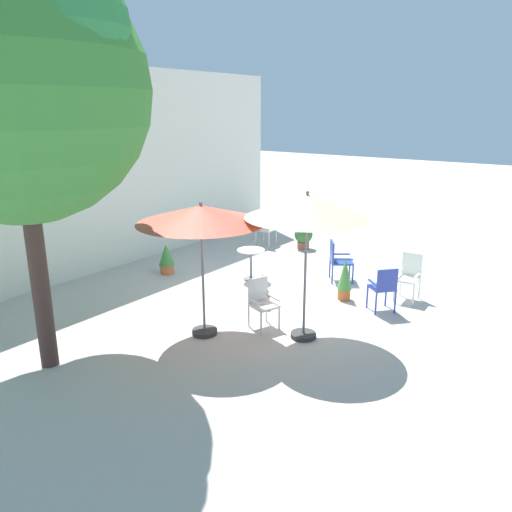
{
  "coord_description": "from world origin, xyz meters",
  "views": [
    {
      "loc": [
        -8.39,
        -5.66,
        3.78
      ],
      "look_at": [
        0.0,
        0.51,
        0.71
      ],
      "focal_mm": 35.22,
      "sensor_mm": 36.0,
      "label": 1
    }
  ],
  "objects_px": {
    "patio_chair_3": "(409,274)",
    "potted_plant_1": "(262,290)",
    "patio_umbrella_1": "(307,208)",
    "patio_chair_4": "(384,286)",
    "potted_plant_0": "(304,236)",
    "patio_chair_1": "(338,258)",
    "patio_chair_2": "(261,300)",
    "potted_plant_2": "(166,258)",
    "potted_plant_3": "(345,278)",
    "patio_umbrella_0": "(201,216)",
    "patio_chair_0": "(265,227)",
    "cafe_table_0": "(251,259)",
    "shade_tree": "(18,88)"
  },
  "relations": [
    {
      "from": "patio_chair_3",
      "to": "potted_plant_1",
      "type": "relative_size",
      "value": 1.4
    },
    {
      "from": "shade_tree",
      "to": "patio_umbrella_0",
      "type": "height_order",
      "value": "shade_tree"
    },
    {
      "from": "potted_plant_0",
      "to": "potted_plant_3",
      "type": "bearing_deg",
      "value": -136.6
    },
    {
      "from": "patio_chair_0",
      "to": "patio_chair_2",
      "type": "bearing_deg",
      "value": -145.19
    },
    {
      "from": "patio_chair_4",
      "to": "potted_plant_0",
      "type": "distance_m",
      "value": 4.68
    },
    {
      "from": "potted_plant_3",
      "to": "patio_chair_4",
      "type": "bearing_deg",
      "value": -99.93
    },
    {
      "from": "cafe_table_0",
      "to": "potted_plant_3",
      "type": "distance_m",
      "value": 2.3
    },
    {
      "from": "patio_umbrella_1",
      "to": "patio_chair_2",
      "type": "height_order",
      "value": "patio_umbrella_1"
    },
    {
      "from": "patio_chair_4",
      "to": "patio_chair_1",
      "type": "bearing_deg",
      "value": 54.37
    },
    {
      "from": "cafe_table_0",
      "to": "potted_plant_1",
      "type": "bearing_deg",
      "value": -135.18
    },
    {
      "from": "patio_chair_4",
      "to": "potted_plant_2",
      "type": "relative_size",
      "value": 1.24
    },
    {
      "from": "potted_plant_0",
      "to": "potted_plant_3",
      "type": "relative_size",
      "value": 0.75
    },
    {
      "from": "patio_umbrella_0",
      "to": "potted_plant_0",
      "type": "distance_m",
      "value": 6.2
    },
    {
      "from": "patio_chair_0",
      "to": "patio_chair_1",
      "type": "relative_size",
      "value": 1.03
    },
    {
      "from": "patio_chair_3",
      "to": "potted_plant_2",
      "type": "xyz_separation_m",
      "value": [
        -1.76,
        5.21,
        -0.16
      ]
    },
    {
      "from": "patio_umbrella_0",
      "to": "patio_chair_0",
      "type": "distance_m",
      "value": 6.17
    },
    {
      "from": "patio_chair_1",
      "to": "patio_chair_3",
      "type": "height_order",
      "value": "patio_chair_3"
    },
    {
      "from": "patio_chair_0",
      "to": "patio_chair_3",
      "type": "bearing_deg",
      "value": -109.17
    },
    {
      "from": "cafe_table_0",
      "to": "patio_chair_1",
      "type": "relative_size",
      "value": 0.77
    },
    {
      "from": "potted_plant_1",
      "to": "potted_plant_2",
      "type": "bearing_deg",
      "value": 83.69
    },
    {
      "from": "patio_chair_3",
      "to": "potted_plant_1",
      "type": "height_order",
      "value": "patio_chair_3"
    },
    {
      "from": "patio_chair_4",
      "to": "potted_plant_0",
      "type": "bearing_deg",
      "value": 50.07
    },
    {
      "from": "potted_plant_0",
      "to": "patio_chair_2",
      "type": "bearing_deg",
      "value": -156.96
    },
    {
      "from": "patio_chair_3",
      "to": "potted_plant_1",
      "type": "distance_m",
      "value": 3.03
    },
    {
      "from": "patio_umbrella_1",
      "to": "potted_plant_0",
      "type": "distance_m",
      "value": 5.99
    },
    {
      "from": "patio_umbrella_0",
      "to": "cafe_table_0",
      "type": "height_order",
      "value": "patio_umbrella_0"
    },
    {
      "from": "patio_umbrella_1",
      "to": "patio_chair_4",
      "type": "relative_size",
      "value": 2.81
    },
    {
      "from": "shade_tree",
      "to": "patio_umbrella_1",
      "type": "height_order",
      "value": "shade_tree"
    },
    {
      "from": "potted_plant_2",
      "to": "potted_plant_3",
      "type": "distance_m",
      "value": 4.28
    },
    {
      "from": "cafe_table_0",
      "to": "potted_plant_2",
      "type": "distance_m",
      "value": 2.05
    },
    {
      "from": "potted_plant_0",
      "to": "potted_plant_1",
      "type": "relative_size",
      "value": 0.98
    },
    {
      "from": "patio_chair_2",
      "to": "potted_plant_2",
      "type": "bearing_deg",
      "value": 72.64
    },
    {
      "from": "patio_chair_1",
      "to": "potted_plant_0",
      "type": "bearing_deg",
      "value": 47.1
    },
    {
      "from": "patio_chair_1",
      "to": "potted_plant_2",
      "type": "relative_size",
      "value": 1.29
    },
    {
      "from": "patio_umbrella_0",
      "to": "patio_chair_0",
      "type": "xyz_separation_m",
      "value": [
        5.39,
        2.55,
        -1.56
      ]
    },
    {
      "from": "patio_umbrella_1",
      "to": "patio_chair_3",
      "type": "distance_m",
      "value": 3.4
    },
    {
      "from": "patio_chair_2",
      "to": "patio_chair_3",
      "type": "height_order",
      "value": "patio_chair_3"
    },
    {
      "from": "patio_chair_0",
      "to": "potted_plant_2",
      "type": "relative_size",
      "value": 1.32
    },
    {
      "from": "shade_tree",
      "to": "patio_chair_3",
      "type": "bearing_deg",
      "value": -30.67
    },
    {
      "from": "patio_chair_0",
      "to": "patio_chair_1",
      "type": "height_order",
      "value": "patio_chair_0"
    },
    {
      "from": "patio_chair_3",
      "to": "potted_plant_0",
      "type": "bearing_deg",
      "value": 61.28
    },
    {
      "from": "patio_umbrella_1",
      "to": "potted_plant_3",
      "type": "xyz_separation_m",
      "value": [
        2.02,
        0.25,
        -1.8
      ]
    },
    {
      "from": "potted_plant_1",
      "to": "patio_chair_2",
      "type": "bearing_deg",
      "value": -145.51
    },
    {
      "from": "patio_chair_1",
      "to": "potted_plant_1",
      "type": "bearing_deg",
      "value": 168.19
    },
    {
      "from": "patio_umbrella_1",
      "to": "potted_plant_2",
      "type": "height_order",
      "value": "patio_umbrella_1"
    },
    {
      "from": "potted_plant_2",
      "to": "patio_chair_4",
      "type": "bearing_deg",
      "value": -80.96
    },
    {
      "from": "cafe_table_0",
      "to": "potted_plant_0",
      "type": "relative_size",
      "value": 1.06
    },
    {
      "from": "patio_chair_2",
      "to": "patio_chair_4",
      "type": "relative_size",
      "value": 0.99
    },
    {
      "from": "patio_chair_0",
      "to": "patio_chair_2",
      "type": "height_order",
      "value": "patio_chair_0"
    },
    {
      "from": "cafe_table_0",
      "to": "patio_chair_4",
      "type": "bearing_deg",
      "value": -90.46
    }
  ]
}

